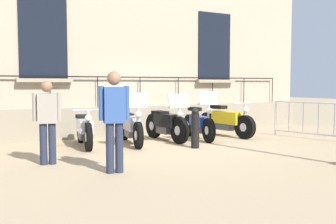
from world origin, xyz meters
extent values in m
plane|color=tan|center=(0.00, 0.00, 0.00)|extent=(60.00, 60.00, 0.00)
cube|color=tan|center=(-2.30, 0.00, 3.74)|extent=(0.60, 12.71, 7.49)
cube|color=gray|center=(-1.92, 0.00, 0.43)|extent=(0.20, 12.71, 0.87)
cube|color=black|center=(-1.98, 2.80, 2.80)|extent=(0.06, 1.27, 2.23)
cube|color=gray|center=(-1.90, 2.80, 1.64)|extent=(0.24, 1.47, 0.10)
cube|color=black|center=(-1.98, -2.80, 2.80)|extent=(0.06, 1.27, 2.23)
cube|color=gray|center=(-1.90, -2.80, 1.64)|extent=(0.24, 1.47, 0.10)
cube|color=black|center=(-1.88, 0.00, 1.74)|extent=(0.03, 10.68, 0.03)
cylinder|color=black|center=(-1.88, -2.67, 1.31)|extent=(0.02, 0.02, 0.88)
cylinder|color=black|center=(-1.88, -1.33, 1.31)|extent=(0.02, 0.02, 0.88)
cylinder|color=black|center=(-1.88, 0.00, 1.31)|extent=(0.02, 0.02, 0.88)
cylinder|color=black|center=(-1.88, 1.33, 1.31)|extent=(0.02, 0.02, 0.88)
cylinder|color=black|center=(-1.88, 2.67, 1.31)|extent=(0.02, 0.02, 0.88)
cylinder|color=black|center=(-1.88, 4.00, 1.31)|extent=(0.02, 0.02, 0.88)
cylinder|color=black|center=(-1.88, 5.34, 1.31)|extent=(0.02, 0.02, 0.88)
cylinder|color=black|center=(0.26, -2.27, 0.33)|extent=(0.67, 0.21, 0.66)
cylinder|color=silver|center=(0.26, -2.27, 0.33)|extent=(0.25, 0.17, 0.23)
cylinder|color=black|center=(-1.14, -2.06, 0.33)|extent=(0.67, 0.21, 0.66)
cylinder|color=silver|center=(-1.14, -2.06, 0.33)|extent=(0.25, 0.17, 0.23)
cube|color=silver|center=(-0.39, -2.17, 0.52)|extent=(1.02, 0.44, 0.31)
cube|color=#4C4C51|center=(-0.49, -2.16, 0.30)|extent=(0.62, 0.33, 0.23)
cube|color=black|center=(-0.78, -2.12, 0.70)|extent=(0.59, 0.35, 0.10)
cylinder|color=silver|center=(0.21, -2.26, 0.63)|extent=(0.17, 0.08, 0.62)
cylinder|color=silver|center=(0.16, -2.26, 0.94)|extent=(0.13, 0.66, 0.04)
sphere|color=white|center=(0.28, -2.27, 0.76)|extent=(0.16, 0.16, 0.16)
cylinder|color=silver|center=(-0.66, -1.97, 0.18)|extent=(0.89, 0.21, 0.08)
cylinder|color=black|center=(0.51, -1.14, 0.32)|extent=(0.66, 0.22, 0.65)
cylinder|color=silver|center=(0.51, -1.14, 0.32)|extent=(0.25, 0.17, 0.23)
cylinder|color=black|center=(-1.01, -0.88, 0.32)|extent=(0.66, 0.22, 0.65)
cylinder|color=silver|center=(-1.01, -0.88, 0.32)|extent=(0.25, 0.17, 0.23)
cube|color=#B2B2BC|center=(-0.20, -1.02, 0.54)|extent=(0.94, 0.40, 0.36)
cube|color=#4C4C51|center=(-0.30, -1.00, 0.29)|extent=(0.58, 0.29, 0.23)
cube|color=black|center=(-0.56, -0.95, 0.72)|extent=(0.54, 0.31, 0.10)
cylinder|color=silver|center=(0.47, -1.13, 0.66)|extent=(0.17, 0.09, 0.69)
cylinder|color=silver|center=(0.42, -1.12, 1.00)|extent=(0.13, 0.54, 0.04)
sphere|color=white|center=(0.53, -1.14, 0.82)|extent=(0.16, 0.16, 0.16)
cylinder|color=silver|center=(-0.45, -0.83, 0.18)|extent=(0.83, 0.22, 0.08)
cube|color=silver|center=(0.48, -1.13, 1.15)|extent=(0.20, 0.46, 0.36)
cylinder|color=black|center=(0.30, 0.12, 0.35)|extent=(0.70, 0.18, 0.69)
cylinder|color=silver|center=(0.30, 0.12, 0.35)|extent=(0.25, 0.17, 0.24)
cylinder|color=black|center=(-1.03, 0.03, 0.35)|extent=(0.70, 0.18, 0.69)
cylinder|color=silver|center=(-1.03, 0.03, 0.35)|extent=(0.25, 0.17, 0.24)
cube|color=black|center=(-0.32, 0.08, 0.56)|extent=(0.89, 0.39, 0.35)
cube|color=#4C4C51|center=(-0.42, 0.07, 0.31)|extent=(0.54, 0.30, 0.24)
cube|color=black|center=(-0.67, 0.06, 0.74)|extent=(0.51, 0.33, 0.10)
cylinder|color=silver|center=(0.25, 0.12, 0.65)|extent=(0.16, 0.07, 0.62)
cylinder|color=silver|center=(0.20, 0.11, 0.96)|extent=(0.08, 0.73, 0.04)
sphere|color=white|center=(0.32, 0.12, 0.78)|extent=(0.16, 0.16, 0.16)
cylinder|color=silver|center=(-0.60, 0.25, 0.19)|extent=(0.79, 0.13, 0.08)
cube|color=silver|center=(0.26, 0.12, 1.11)|extent=(0.16, 0.60, 0.36)
cylinder|color=black|center=(0.49, 0.90, 0.32)|extent=(0.65, 0.23, 0.64)
cylinder|color=silver|center=(0.49, 0.90, 0.32)|extent=(0.25, 0.17, 0.22)
cylinder|color=black|center=(-0.89, 1.15, 0.32)|extent=(0.65, 0.23, 0.64)
cylinder|color=silver|center=(-0.89, 1.15, 0.32)|extent=(0.25, 0.17, 0.22)
cube|color=#1E389E|center=(-0.16, 1.01, 0.50)|extent=(0.86, 0.42, 0.29)
cube|color=#4C4C51|center=(-0.25, 1.03, 0.29)|extent=(0.52, 0.31, 0.22)
cube|color=black|center=(-0.49, 1.07, 0.83)|extent=(0.50, 0.33, 0.10)
cylinder|color=silver|center=(0.44, 0.91, 0.67)|extent=(0.17, 0.09, 0.71)
cylinder|color=silver|center=(0.39, 0.92, 1.02)|extent=(0.15, 0.61, 0.04)
sphere|color=white|center=(0.51, 0.89, 0.84)|extent=(0.16, 0.16, 0.16)
cylinder|color=silver|center=(-0.38, 1.21, 0.18)|extent=(0.74, 0.21, 0.08)
cube|color=silver|center=(0.45, 0.91, 1.17)|extent=(0.21, 0.52, 0.36)
cylinder|color=black|center=(0.42, 2.17, 0.33)|extent=(0.68, 0.25, 0.67)
cylinder|color=silver|center=(0.42, 2.17, 0.33)|extent=(0.26, 0.21, 0.23)
cylinder|color=black|center=(-1.07, 1.94, 0.33)|extent=(0.68, 0.25, 0.67)
cylinder|color=silver|center=(-1.07, 1.94, 0.33)|extent=(0.26, 0.21, 0.23)
cube|color=gold|center=(-0.28, 2.06, 0.55)|extent=(1.03, 0.47, 0.36)
cube|color=#4C4C51|center=(-0.37, 2.05, 0.30)|extent=(0.63, 0.34, 0.23)
cube|color=black|center=(-0.67, 2.00, 0.85)|extent=(0.59, 0.37, 0.10)
cylinder|color=silver|center=(0.37, 2.16, 0.67)|extent=(0.17, 0.08, 0.67)
cylinder|color=silver|center=(0.32, 2.15, 1.00)|extent=(0.14, 0.70, 0.04)
sphere|color=white|center=(0.44, 2.17, 0.82)|extent=(0.16, 0.16, 0.16)
cylinder|color=silver|center=(-0.60, 2.19, 0.18)|extent=(0.89, 0.21, 0.08)
cylinder|color=#B7B7BF|center=(0.17, 3.55, 0.53)|extent=(0.05, 0.05, 1.05)
cylinder|color=#B7B7BF|center=(1.27, 3.80, 1.02)|extent=(2.22, 0.54, 0.04)
cylinder|color=#B7B7BF|center=(1.27, 3.80, 0.15)|extent=(2.22, 0.54, 0.04)
cylinder|color=#B7B7BF|center=(0.61, 3.65, 0.60)|extent=(0.02, 0.02, 0.87)
cylinder|color=#B7B7BF|center=(1.05, 3.75, 0.60)|extent=(0.02, 0.02, 0.87)
cylinder|color=#B7B7BF|center=(1.49, 3.85, 0.60)|extent=(0.02, 0.02, 0.87)
cylinder|color=#B7B7BF|center=(1.93, 3.95, 0.60)|extent=(0.02, 0.02, 0.87)
cylinder|color=black|center=(1.05, 0.12, 0.42)|extent=(0.20, 0.20, 0.83)
sphere|color=black|center=(1.05, 0.12, 0.87)|extent=(0.18, 0.18, 0.18)
cylinder|color=#23283D|center=(1.33, -3.47, 0.40)|extent=(0.14, 0.14, 0.79)
cylinder|color=#23283D|center=(1.36, -3.31, 0.40)|extent=(0.14, 0.14, 0.79)
cube|color=gray|center=(1.34, -3.39, 1.07)|extent=(0.28, 0.39, 0.56)
sphere|color=#8C664C|center=(1.34, -3.39, 1.49)|extent=(0.21, 0.21, 0.21)
cylinder|color=gray|center=(1.31, -3.61, 1.10)|extent=(0.09, 0.09, 0.53)
cylinder|color=gray|center=(1.38, -3.18, 1.10)|extent=(0.09, 0.09, 0.53)
cylinder|color=#23283D|center=(2.64, -2.45, 0.44)|extent=(0.14, 0.14, 0.87)
cylinder|color=#23283D|center=(2.61, -2.60, 0.44)|extent=(0.14, 0.14, 0.87)
cube|color=#2D4C8C|center=(2.62, -2.52, 1.18)|extent=(0.29, 0.40, 0.62)
sphere|color=#8C664C|center=(2.62, -2.52, 1.63)|extent=(0.24, 0.24, 0.24)
cylinder|color=#2D4C8C|center=(2.66, -2.31, 1.21)|extent=(0.09, 0.09, 0.59)
cylinder|color=#2D4C8C|center=(2.58, -2.74, 1.21)|extent=(0.09, 0.09, 0.59)
camera|label=1|loc=(8.91, -4.88, 1.53)|focal=41.63mm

